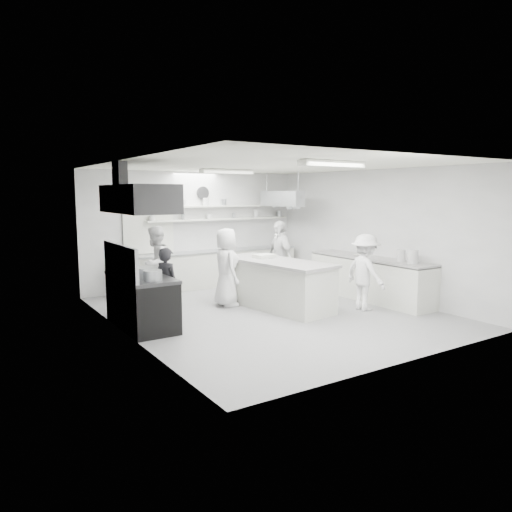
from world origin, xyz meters
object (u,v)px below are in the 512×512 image
prep_island (276,285)px  cook_back (156,264)px  stove (142,303)px  right_counter (370,279)px  cook_stove (167,285)px  back_counter (211,269)px

prep_island → cook_back: 2.80m
stove → right_counter: 5.28m
cook_stove → cook_back: 1.95m
back_counter → prep_island: 2.88m
prep_island → cook_back: size_ratio=1.54×
prep_island → cook_stove: size_ratio=1.83×
prep_island → cook_stove: (-2.44, 0.11, 0.23)m
back_counter → cook_stove: bearing=-130.7°
cook_stove → prep_island: bearing=-116.0°
cook_stove → cook_back: (0.50, 1.88, 0.14)m
stove → cook_stove: bearing=2.6°
stove → back_counter: 4.03m
stove → cook_stove: size_ratio=1.25×
stove → cook_back: cook_back is taller
cook_back → prep_island: bearing=91.4°
stove → cook_back: size_ratio=1.05×
stove → prep_island: prep_island is taller
prep_island → cook_stove: 2.46m
right_counter → cook_back: (-4.24, 2.50, 0.39)m
cook_stove → cook_back: bearing=-38.4°
prep_island → back_counter: bearing=82.9°
right_counter → cook_stove: 4.79m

